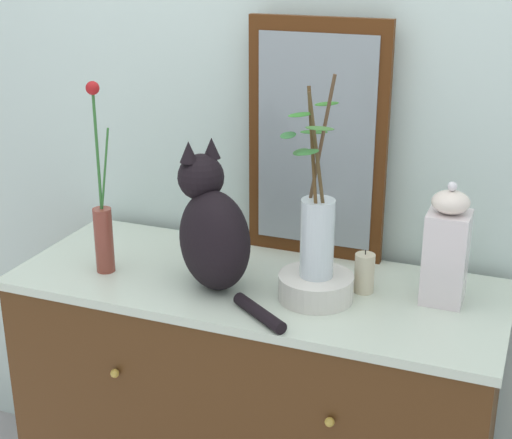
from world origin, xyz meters
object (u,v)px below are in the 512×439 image
at_px(mirror_leaning, 317,141).
at_px(cat_sitting, 213,231).
at_px(vase_glass_clear, 317,228).
at_px(candle_pillar, 364,273).
at_px(jar_lidded_porcelain, 447,249).
at_px(sideboard, 256,422).
at_px(bowl_porcelain, 316,287).
at_px(vase_slim_green, 103,225).

bearing_deg(mirror_leaning, cat_sitting, -120.09).
bearing_deg(vase_glass_clear, candle_pillar, 39.07).
distance_m(mirror_leaning, jar_lidded_porcelain, 0.48).
height_order(mirror_leaning, vase_glass_clear, mirror_leaning).
relative_size(sideboard, bowl_porcelain, 6.84).
xyz_separation_m(bowl_porcelain, vase_glass_clear, (-0.00, -0.00, 0.16)).
distance_m(cat_sitting, vase_glass_clear, 0.28).
relative_size(sideboard, cat_sitting, 3.29).
relative_size(vase_slim_green, candle_pillar, 4.50).
xyz_separation_m(sideboard, jar_lidded_porcelain, (0.49, 0.07, 0.61)).
height_order(mirror_leaning, bowl_porcelain, mirror_leaning).
relative_size(vase_slim_green, vase_glass_clear, 1.04).
distance_m(vase_slim_green, jar_lidded_porcelain, 0.92).
xyz_separation_m(sideboard, cat_sitting, (-0.09, -0.07, 0.62)).
height_order(vase_slim_green, vase_glass_clear, vase_glass_clear).
height_order(jar_lidded_porcelain, candle_pillar, jar_lidded_porcelain).
height_order(cat_sitting, bowl_porcelain, cat_sitting).
relative_size(jar_lidded_porcelain, candle_pillar, 2.72).
bearing_deg(candle_pillar, sideboard, -171.39).
relative_size(cat_sitting, jar_lidded_porcelain, 1.26).
distance_m(sideboard, bowl_porcelain, 0.53).
bearing_deg(bowl_porcelain, vase_slim_green, -175.36).
bearing_deg(jar_lidded_porcelain, vase_slim_green, -170.23).
distance_m(sideboard, cat_sitting, 0.63).
bearing_deg(candle_pillar, vase_slim_green, -169.18).
bearing_deg(cat_sitting, candle_pillar, 16.68).
bearing_deg(vase_glass_clear, sideboard, 166.40).
height_order(vase_glass_clear, jar_lidded_porcelain, vase_glass_clear).
xyz_separation_m(mirror_leaning, jar_lidded_porcelain, (0.40, -0.18, -0.20)).
bearing_deg(vase_slim_green, vase_glass_clear, 4.53).
xyz_separation_m(cat_sitting, candle_pillar, (0.38, 0.12, -0.11)).
height_order(vase_slim_green, bowl_porcelain, vase_slim_green).
relative_size(mirror_leaning, vase_glass_clear, 1.33).
xyz_separation_m(bowl_porcelain, candle_pillar, (0.11, 0.09, 0.02)).
bearing_deg(jar_lidded_porcelain, sideboard, -172.44).
height_order(sideboard, candle_pillar, candle_pillar).
bearing_deg(vase_slim_green, mirror_leaning, 33.44).
xyz_separation_m(cat_sitting, vase_slim_green, (-0.32, -0.02, -0.02)).
distance_m(cat_sitting, candle_pillar, 0.41).
distance_m(vase_slim_green, vase_glass_clear, 0.60).
xyz_separation_m(sideboard, vase_glass_clear, (0.18, -0.04, 0.66)).
bearing_deg(jar_lidded_porcelain, vase_glass_clear, -160.62).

